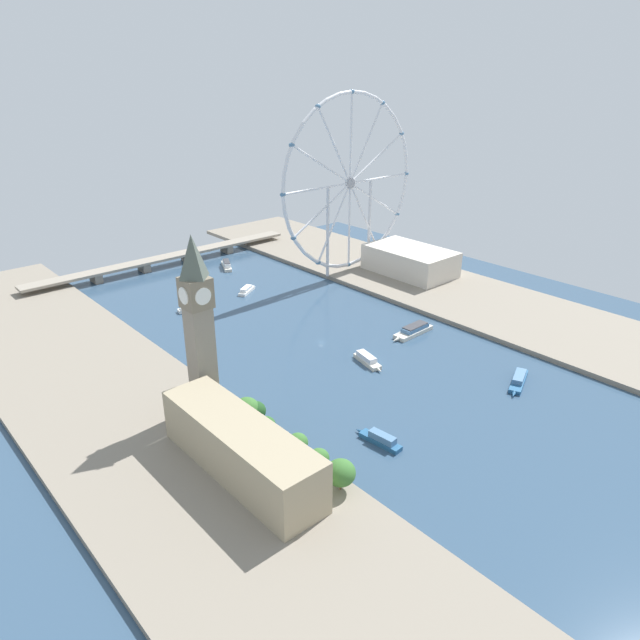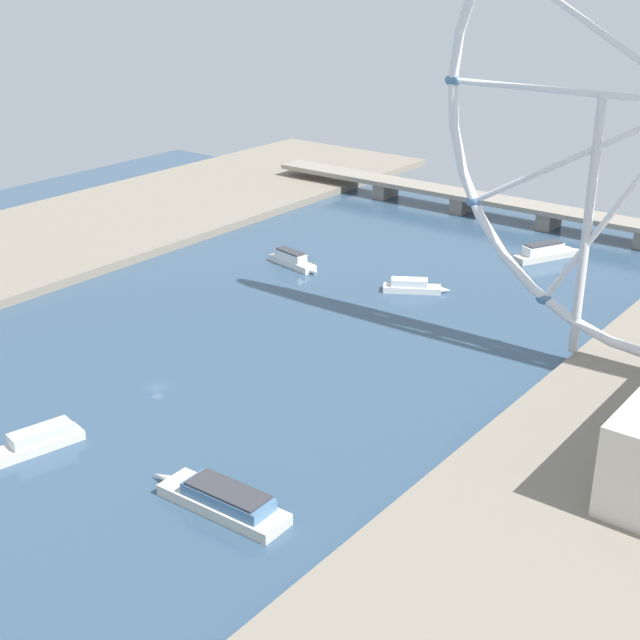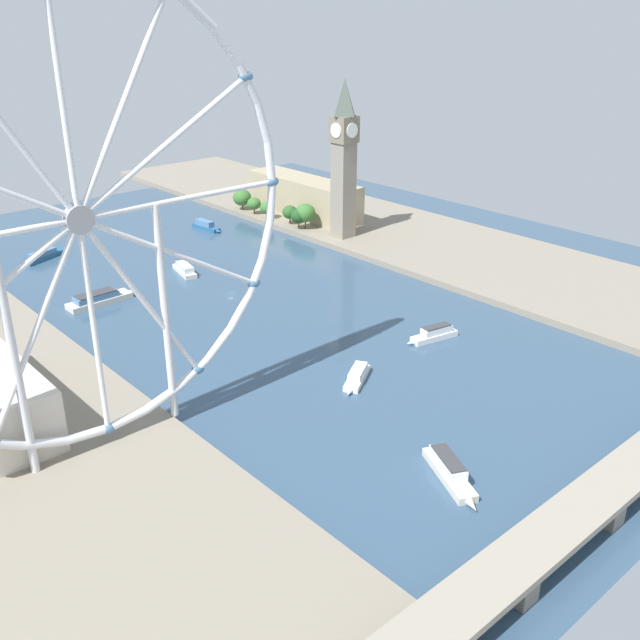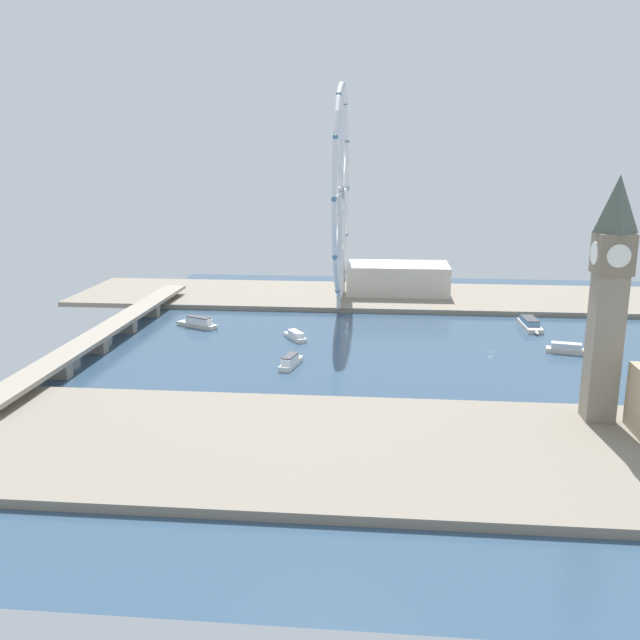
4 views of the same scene
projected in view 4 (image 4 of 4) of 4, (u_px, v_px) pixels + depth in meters
ground_plane at (491, 352)px, 334.33m from camera, size 417.42×417.42×0.00m
riverbank_left at (549, 456)px, 214.24m from camera, size 90.00×520.00×3.00m
riverbank_right at (463, 298)px, 453.70m from camera, size 90.00×520.00×3.00m
clock_tower at (609, 297)px, 231.02m from camera, size 12.60×12.60×84.87m
ferris_wheel at (342, 194)px, 422.09m from camera, size 133.08×3.20×134.25m
riverside_hall at (398, 278)px, 462.50m from camera, size 40.55×67.92×19.63m
river_bridge at (109, 330)px, 350.54m from camera, size 229.42×13.64×8.51m
tour_boat_0 at (295, 336)px, 357.37m from camera, size 20.72×14.60×4.45m
tour_boat_2 at (291, 361)px, 311.18m from camera, size 24.01×9.03×5.55m
tour_boat_4 at (530, 324)px, 380.23m from camera, size 34.08×9.35×5.49m
tour_boat_5 at (197, 323)px, 382.11m from camera, size 16.47×28.14×6.13m
tour_boat_6 at (568, 349)px, 331.76m from camera, size 10.15×24.33×4.98m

